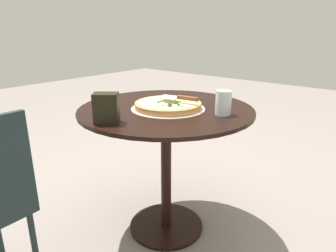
{
  "coord_description": "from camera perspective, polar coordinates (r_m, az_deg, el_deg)",
  "views": [
    {
      "loc": [
        -1.13,
        -0.95,
        1.1
      ],
      "look_at": [
        -0.01,
        -0.03,
        0.62
      ],
      "focal_mm": 32.15,
      "sensor_mm": 36.0,
      "label": 1
    }
  ],
  "objects": [
    {
      "name": "ground_plane",
      "position": [
        1.84,
        -0.33,
        -18.48
      ],
      "size": [
        10.0,
        10.0,
        0.0
      ],
      "primitive_type": "plane",
      "color": "gray"
    },
    {
      "name": "patio_table",
      "position": [
        1.58,
        -0.37,
        -2.12
      ],
      "size": [
        0.88,
        0.88,
        0.72
      ],
      "color": "black",
      "rests_on": "ground"
    },
    {
      "name": "pizza_on_tray",
      "position": [
        1.5,
        0.0,
        3.91
      ],
      "size": [
        0.37,
        0.37,
        0.05
      ],
      "color": "silver",
      "rests_on": "patio_table"
    },
    {
      "name": "pizza_server",
      "position": [
        1.48,
        2.02,
        5.37
      ],
      "size": [
        0.09,
        0.21,
        0.02
      ],
      "color": "silver",
      "rests_on": "pizza_on_tray"
    },
    {
      "name": "drinking_cup",
      "position": [
        1.41,
        10.45,
        4.36
      ],
      "size": [
        0.07,
        0.07,
        0.11
      ],
      "primitive_type": "cylinder",
      "color": "silver",
      "rests_on": "patio_table"
    },
    {
      "name": "napkin_dispenser",
      "position": [
        1.29,
        -11.62,
        3.33
      ],
      "size": [
        0.12,
        0.12,
        0.13
      ],
      "primitive_type": "cube",
      "rotation": [
        0.0,
        0.0,
        2.28
      ],
      "color": "black",
      "rests_on": "patio_table"
    }
  ]
}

